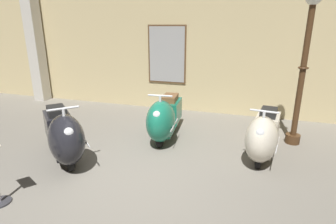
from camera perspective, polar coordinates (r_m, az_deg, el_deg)
name	(u,v)px	position (r m, az deg, el deg)	size (l,w,h in m)	color
ground_plane	(130,182)	(4.30, -7.89, -14.30)	(60.00, 60.00, 0.00)	slate
showroom_back_wall	(185,48)	(7.40, 3.48, 13.36)	(18.00, 0.63, 3.41)	#CCB784
scooter_0	(64,136)	(4.95, -20.99, -4.63)	(1.61, 1.55, 1.07)	black
scooter_1	(164,118)	(5.49, -0.86, -1.32)	(0.64, 1.74, 1.04)	black
scooter_2	(263,135)	(4.99, 19.35, -4.66)	(0.68, 1.67, 0.99)	black
lamppost	(304,64)	(5.68, 26.62, 9.07)	(0.29, 0.29, 2.88)	#472D19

